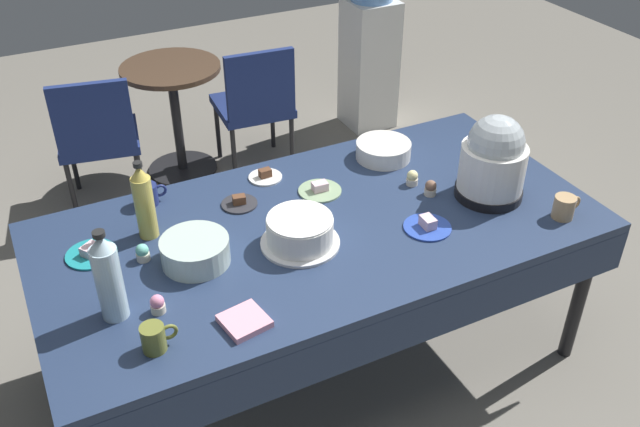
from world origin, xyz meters
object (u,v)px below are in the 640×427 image
(dessert_plate_sage, at_px, (320,190))
(maroon_chair_left, at_px, (97,134))
(glass_salad_bowl, at_px, (195,251))
(dessert_plate_charcoal, at_px, (239,203))
(soda_bottle_ginger_ale, at_px, (144,202))
(dessert_plate_teal, at_px, (91,253))
(slow_cooker, at_px, (493,160))
(coffee_mug_olive, at_px, (154,338))
(ceramic_snack_bowl, at_px, (383,150))
(cupcake_mint, at_px, (158,304))
(soda_bottle_water, at_px, (108,278))
(cupcake_lemon, at_px, (431,188))
(frosted_layer_cake, at_px, (300,232))
(dessert_plate_white, at_px, (265,176))
(round_cafe_table, at_px, (174,100))
(dessert_plate_cobalt, at_px, (427,226))
(cupcake_vanilla, at_px, (143,253))
(coffee_mug_navy, at_px, (148,194))
(cupcake_rose, at_px, (479,132))
(water_cooler, at_px, (370,45))
(coffee_mug_tan, at_px, (564,207))
(potluck_table, at_px, (320,237))
(maroon_chair_right, at_px, (255,101))
(cupcake_berry, at_px, (412,178))
(cupcake_cocoa, at_px, (476,139))

(dessert_plate_sage, relative_size, maroon_chair_left, 0.22)
(glass_salad_bowl, height_order, dessert_plate_charcoal, glass_salad_bowl)
(soda_bottle_ginger_ale, bearing_deg, dessert_plate_teal, -172.78)
(slow_cooker, relative_size, coffee_mug_olive, 3.08)
(ceramic_snack_bowl, height_order, cupcake_mint, ceramic_snack_bowl)
(slow_cooker, distance_m, soda_bottle_water, 1.56)
(glass_salad_bowl, xyz_separation_m, cupcake_lemon, (1.02, -0.01, -0.02))
(dessert_plate_teal, distance_m, maroon_chair_left, 1.52)
(glass_salad_bowl, relative_size, cupcake_lemon, 3.72)
(frosted_layer_cake, distance_m, soda_bottle_water, 0.72)
(dessert_plate_white, xyz_separation_m, round_cafe_table, (0.01, 1.48, -0.26))
(dessert_plate_teal, bearing_deg, frosted_layer_cake, -21.57)
(frosted_layer_cake, relative_size, dessert_plate_cobalt, 1.60)
(cupcake_vanilla, bearing_deg, coffee_mug_navy, 71.76)
(cupcake_rose, bearing_deg, soda_bottle_water, -165.86)
(frosted_layer_cake, bearing_deg, water_cooler, 53.86)
(glass_salad_bowl, height_order, ceramic_snack_bowl, glass_salad_bowl)
(cupcake_mint, distance_m, cupcake_rose, 1.78)
(ceramic_snack_bowl, height_order, coffee_mug_tan, coffee_mug_tan)
(cupcake_rose, xyz_separation_m, maroon_chair_left, (-1.56, 1.37, -0.29))
(potluck_table, height_order, glass_salad_bowl, glass_salad_bowl)
(soda_bottle_water, bearing_deg, water_cooler, 43.87)
(water_cooler, bearing_deg, glass_salad_bowl, -133.65)
(dessert_plate_cobalt, bearing_deg, water_cooler, 65.25)
(potluck_table, bearing_deg, dessert_plate_white, 97.84)
(cupcake_mint, height_order, coffee_mug_olive, coffee_mug_olive)
(dessert_plate_cobalt, bearing_deg, dessert_plate_white, 123.67)
(ceramic_snack_bowl, height_order, cupcake_rose, ceramic_snack_bowl)
(soda_bottle_ginger_ale, bearing_deg, dessert_plate_white, 18.40)
(soda_bottle_water, relative_size, water_cooler, 0.27)
(maroon_chair_left, bearing_deg, maroon_chair_right, -0.06)
(potluck_table, xyz_separation_m, coffee_mug_navy, (-0.56, 0.45, 0.11))
(coffee_mug_tan, distance_m, round_cafe_table, 2.49)
(dessert_plate_white, bearing_deg, dessert_plate_sage, -51.46)
(cupcake_berry, relative_size, cupcake_cocoa, 1.00)
(coffee_mug_tan, bearing_deg, cupcake_mint, 173.60)
(cupcake_cocoa, bearing_deg, ceramic_snack_bowl, 168.35)
(potluck_table, relative_size, dessert_plate_cobalt, 11.67)
(cupcake_cocoa, relative_size, coffee_mug_tan, 0.53)
(dessert_plate_charcoal, height_order, maroon_chair_right, maroon_chair_right)
(coffee_mug_tan, bearing_deg, cupcake_berry, 130.35)
(dessert_plate_white, bearing_deg, dessert_plate_charcoal, -140.53)
(cupcake_cocoa, relative_size, cupcake_rose, 1.00)
(potluck_table, bearing_deg, frosted_layer_cake, -146.31)
(cupcake_rose, xyz_separation_m, coffee_mug_olive, (-1.76, -0.68, 0.02))
(potluck_table, height_order, dessert_plate_teal, dessert_plate_teal)
(cupcake_berry, relative_size, maroon_chair_right, 0.08)
(dessert_plate_white, height_order, dessert_plate_teal, same)
(water_cooler, bearing_deg, cupcake_vanilla, -137.61)
(dessert_plate_white, distance_m, cupcake_lemon, 0.71)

